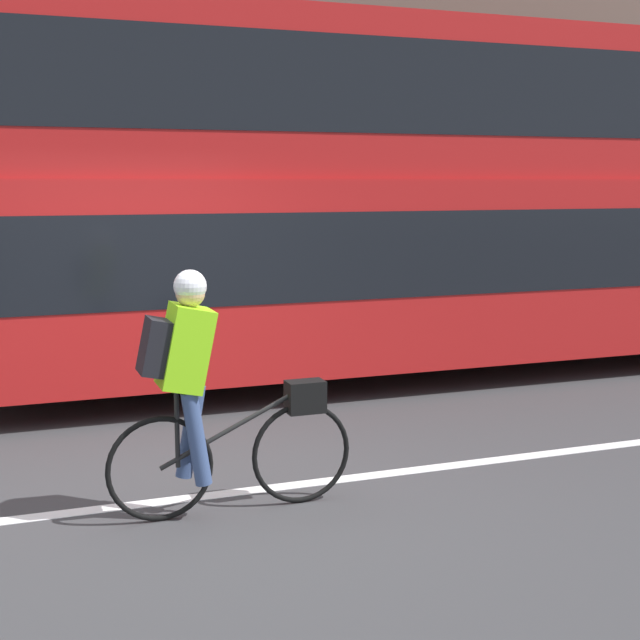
% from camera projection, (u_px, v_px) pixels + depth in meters
% --- Properties ---
extents(ground_plane, '(80.00, 80.00, 0.00)m').
position_uv_depth(ground_plane, '(188.00, 495.00, 6.32)').
color(ground_plane, '#38383A').
extents(road_center_line, '(50.00, 0.14, 0.01)m').
position_uv_depth(road_center_line, '(190.00, 498.00, 6.25)').
color(road_center_line, silver).
rests_on(road_center_line, ground_plane).
extents(sidewalk_curb, '(60.00, 2.19, 0.13)m').
position_uv_depth(sidewalk_curb, '(94.00, 343.00, 11.87)').
color(sidewalk_curb, '#A8A399').
rests_on(sidewalk_curb, ground_plane).
extents(building_facade, '(60.00, 0.30, 9.36)m').
position_uv_depth(building_facade, '(70.00, 0.00, 12.31)').
color(building_facade, brown).
rests_on(building_facade, ground_plane).
extents(bus, '(10.92, 2.54, 3.84)m').
position_uv_depth(bus, '(445.00, 188.00, 10.27)').
color(bus, black).
rests_on(bus, ground_plane).
extents(cyclist_on_bike, '(1.68, 0.32, 1.65)m').
position_uv_depth(cyclist_on_bike, '(205.00, 385.00, 5.81)').
color(cyclist_on_bike, black).
rests_on(cyclist_on_bike, ground_plane).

